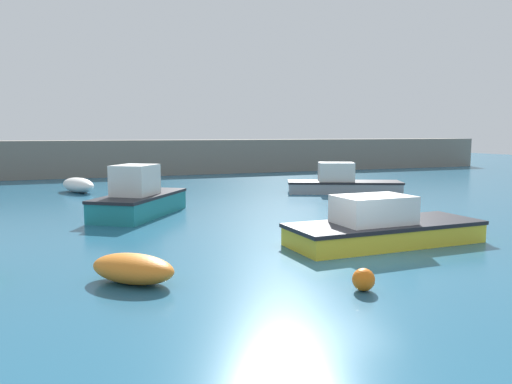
# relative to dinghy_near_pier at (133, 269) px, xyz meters

# --- Properties ---
(ground_plane) EXTENTS (120.00, 120.00, 0.20)m
(ground_plane) POSITION_rel_dinghy_near_pier_xyz_m (6.10, 0.47, -0.44)
(ground_plane) COLOR #235B7A
(harbor_breakwater) EXTENTS (65.20, 3.90, 2.86)m
(harbor_breakwater) POSITION_rel_dinghy_near_pier_xyz_m (6.10, 30.79, 1.09)
(harbor_breakwater) COLOR slate
(harbor_breakwater) RESTS_ON ground_plane
(dinghy_near_pier) EXTENTS (2.28, 2.31, 0.67)m
(dinghy_near_pier) POSITION_rel_dinghy_near_pier_xyz_m (0.00, 0.00, 0.00)
(dinghy_near_pier) COLOR orange
(dinghy_near_pier) RESTS_ON ground_plane
(motorboat_with_cabin) EXTENTS (4.69, 5.40, 2.15)m
(motorboat_with_cabin) POSITION_rel_dinghy_near_pier_xyz_m (1.55, 9.48, 0.39)
(motorboat_with_cabin) COLOR teal
(motorboat_with_cabin) RESTS_ON ground_plane
(rowboat_white_midwater) EXTENTS (2.32, 3.43, 0.86)m
(rowboat_white_midwater) POSITION_rel_dinghy_near_pier_xyz_m (-0.49, 19.20, 0.09)
(rowboat_white_midwater) COLOR white
(rowboat_white_midwater) RESTS_ON ground_plane
(cabin_cruiser_white) EXTENTS (6.30, 2.34, 1.54)m
(cabin_cruiser_white) POSITION_rel_dinghy_near_pier_xyz_m (7.77, 1.29, 0.20)
(cabin_cruiser_white) COLOR yellow
(cabin_cruiser_white) RESTS_ON ground_plane
(motorboat_grey_hull) EXTENTS (6.71, 4.44, 1.76)m
(motorboat_grey_hull) POSITION_rel_dinghy_near_pier_xyz_m (13.69, 13.38, 0.24)
(motorboat_grey_hull) COLOR gray
(motorboat_grey_hull) RESTS_ON ground_plane
(mooring_buoy_orange) EXTENTS (0.50, 0.50, 0.50)m
(mooring_buoy_orange) POSITION_rel_dinghy_near_pier_xyz_m (4.61, -2.46, -0.09)
(mooring_buoy_orange) COLOR orange
(mooring_buoy_orange) RESTS_ON ground_plane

